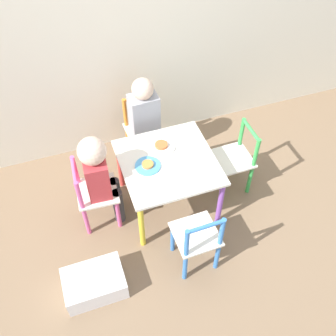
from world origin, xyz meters
name	(u,v)px	position (x,y,z in m)	size (l,w,h in m)	color
ground_plane	(168,202)	(0.00, 0.00, 0.00)	(6.00, 6.00, 0.00)	#7F664C
kids_table	(168,167)	(0.00, 0.00, 0.38)	(0.60, 0.60, 0.44)	silver
chair_orange	(143,131)	(-0.02, 0.50, 0.27)	(0.27, 0.27, 0.54)	silver
chair_pink	(94,194)	(-0.50, 0.03, 0.27)	(0.28, 0.28, 0.54)	silver
chair_blue	(197,239)	(0.01, -0.50, 0.27)	(0.26, 0.26, 0.54)	silver
chair_green	(235,160)	(0.50, 0.01, 0.27)	(0.26, 0.26, 0.54)	silver
child_back	(145,117)	(-0.02, 0.44, 0.45)	(0.21, 0.21, 0.76)	#4C608E
child_left	(99,173)	(-0.44, 0.03, 0.46)	(0.22, 0.21, 0.75)	#38383D
plate_back	(161,146)	(0.00, 0.14, 0.45)	(0.19, 0.19, 0.03)	white
plate_left	(148,165)	(-0.14, 0.00, 0.45)	(0.16, 0.16, 0.03)	#4C9EE0
storage_bin	(95,283)	(-0.63, -0.48, 0.07)	(0.36, 0.25, 0.15)	silver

